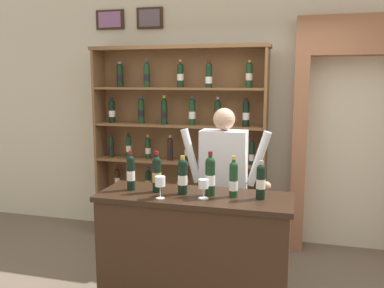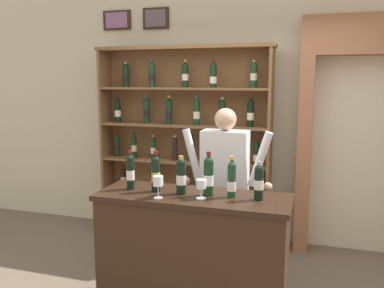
{
  "view_description": "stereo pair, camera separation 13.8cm",
  "coord_description": "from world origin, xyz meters",
  "px_view_note": "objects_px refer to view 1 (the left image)",
  "views": [
    {
      "loc": [
        0.68,
        -2.89,
        1.89
      ],
      "look_at": [
        -0.16,
        0.28,
        1.36
      ],
      "focal_mm": 37.68,
      "sensor_mm": 36.0,
      "label": 1
    },
    {
      "loc": [
        0.81,
        -2.85,
        1.89
      ],
      "look_at": [
        -0.16,
        0.28,
        1.36
      ],
      "focal_mm": 37.68,
      "sensor_mm": 36.0,
      "label": 2
    }
  ],
  "objects_px": {
    "tasting_bottle_super_tuscan": "(233,179)",
    "tasting_bottle_grappa": "(210,175)",
    "tasting_counter": "(194,257)",
    "shopkeeper": "(223,177)",
    "tasting_bottle_vin_santo": "(183,176)",
    "tasting_bottle_riserva": "(157,173)",
    "wine_shelf": "(179,141)",
    "wine_glass_spare": "(203,185)",
    "tasting_bottle_rosso": "(131,172)",
    "wine_glass_center": "(160,183)",
    "tasting_bottle_chianti": "(261,181)"
  },
  "relations": [
    {
      "from": "tasting_bottle_super_tuscan",
      "to": "tasting_bottle_grappa",
      "type": "bearing_deg",
      "value": -179.32
    },
    {
      "from": "tasting_counter",
      "to": "tasting_bottle_super_tuscan",
      "type": "relative_size",
      "value": 4.77
    },
    {
      "from": "tasting_bottle_vin_santo",
      "to": "tasting_bottle_super_tuscan",
      "type": "distance_m",
      "value": 0.39
    },
    {
      "from": "tasting_bottle_vin_santo",
      "to": "wine_glass_center",
      "type": "xyz_separation_m",
      "value": [
        -0.13,
        -0.16,
        -0.02
      ]
    },
    {
      "from": "tasting_counter",
      "to": "wine_glass_center",
      "type": "distance_m",
      "value": 0.68
    },
    {
      "from": "tasting_counter",
      "to": "tasting_bottle_rosso",
      "type": "bearing_deg",
      "value": -179.71
    },
    {
      "from": "tasting_counter",
      "to": "wine_glass_center",
      "type": "bearing_deg",
      "value": -144.15
    },
    {
      "from": "tasting_bottle_rosso",
      "to": "tasting_bottle_vin_santo",
      "type": "distance_m",
      "value": 0.43
    },
    {
      "from": "tasting_counter",
      "to": "wine_glass_spare",
      "type": "bearing_deg",
      "value": -42.83
    },
    {
      "from": "tasting_bottle_rosso",
      "to": "tasting_counter",
      "type": "bearing_deg",
      "value": 0.29
    },
    {
      "from": "tasting_bottle_riserva",
      "to": "tasting_bottle_super_tuscan",
      "type": "bearing_deg",
      "value": 2.4
    },
    {
      "from": "wine_shelf",
      "to": "tasting_bottle_super_tuscan",
      "type": "bearing_deg",
      "value": -59.67
    },
    {
      "from": "shopkeeper",
      "to": "tasting_bottle_chianti",
      "type": "bearing_deg",
      "value": -57.18
    },
    {
      "from": "wine_shelf",
      "to": "shopkeeper",
      "type": "xyz_separation_m",
      "value": [
        0.68,
        -0.89,
        -0.18
      ]
    },
    {
      "from": "wine_shelf",
      "to": "tasting_bottle_vin_santo",
      "type": "relative_size",
      "value": 7.5
    },
    {
      "from": "tasting_bottle_vin_santo",
      "to": "tasting_bottle_chianti",
      "type": "bearing_deg",
      "value": 1.96
    },
    {
      "from": "wine_shelf",
      "to": "wine_glass_spare",
      "type": "relative_size",
      "value": 15.29
    },
    {
      "from": "tasting_bottle_rosso",
      "to": "tasting_bottle_super_tuscan",
      "type": "bearing_deg",
      "value": 1.81
    },
    {
      "from": "wine_shelf",
      "to": "shopkeeper",
      "type": "height_order",
      "value": "wine_shelf"
    },
    {
      "from": "wine_shelf",
      "to": "tasting_bottle_riserva",
      "type": "xyz_separation_m",
      "value": [
        0.26,
        -1.5,
        -0.02
      ]
    },
    {
      "from": "tasting_bottle_vin_santo",
      "to": "wine_glass_center",
      "type": "relative_size",
      "value": 1.78
    },
    {
      "from": "tasting_counter",
      "to": "wine_glass_spare",
      "type": "distance_m",
      "value": 0.62
    },
    {
      "from": "wine_shelf",
      "to": "wine_glass_center",
      "type": "bearing_deg",
      "value": -78.16
    },
    {
      "from": "tasting_bottle_riserva",
      "to": "tasting_bottle_super_tuscan",
      "type": "distance_m",
      "value": 0.6
    },
    {
      "from": "tasting_bottle_rosso",
      "to": "tasting_bottle_chianti",
      "type": "relative_size",
      "value": 1.1
    },
    {
      "from": "tasting_counter",
      "to": "tasting_bottle_chianti",
      "type": "xyz_separation_m",
      "value": [
        0.5,
        0.02,
        0.65
      ]
    },
    {
      "from": "tasting_bottle_riserva",
      "to": "tasting_bottle_chianti",
      "type": "distance_m",
      "value": 0.81
    },
    {
      "from": "shopkeeper",
      "to": "tasting_bottle_rosso",
      "type": "bearing_deg",
      "value": -135.78
    },
    {
      "from": "tasting_counter",
      "to": "tasting_bottle_super_tuscan",
      "type": "distance_m",
      "value": 0.71
    },
    {
      "from": "shopkeeper",
      "to": "tasting_bottle_vin_santo",
      "type": "bearing_deg",
      "value": -108.27
    },
    {
      "from": "tasting_bottle_vin_santo",
      "to": "tasting_bottle_grappa",
      "type": "distance_m",
      "value": 0.21
    },
    {
      "from": "tasting_counter",
      "to": "shopkeeper",
      "type": "bearing_deg",
      "value": 79.7
    },
    {
      "from": "wine_shelf",
      "to": "tasting_counter",
      "type": "height_order",
      "value": "wine_shelf"
    },
    {
      "from": "shopkeeper",
      "to": "wine_glass_spare",
      "type": "xyz_separation_m",
      "value": [
        -0.02,
        -0.7,
        0.11
      ]
    },
    {
      "from": "tasting_bottle_rosso",
      "to": "tasting_bottle_riserva",
      "type": "xyz_separation_m",
      "value": [
        0.22,
        0.0,
        0.0
      ]
    },
    {
      "from": "wine_shelf",
      "to": "wine_glass_spare",
      "type": "xyz_separation_m",
      "value": [
        0.66,
        -1.59,
        -0.07
      ]
    },
    {
      "from": "wine_glass_spare",
      "to": "tasting_bottle_grappa",
      "type": "bearing_deg",
      "value": 75.07
    },
    {
      "from": "tasting_counter",
      "to": "tasting_bottle_grappa",
      "type": "xyz_separation_m",
      "value": [
        0.12,
        0.02,
        0.66
      ]
    },
    {
      "from": "tasting_bottle_rosso",
      "to": "wine_glass_center",
      "type": "height_order",
      "value": "tasting_bottle_rosso"
    },
    {
      "from": "tasting_counter",
      "to": "tasting_bottle_chianti",
      "type": "relative_size",
      "value": 5.15
    },
    {
      "from": "tasting_bottle_rosso",
      "to": "wine_glass_center",
      "type": "bearing_deg",
      "value": -27.37
    },
    {
      "from": "tasting_bottle_rosso",
      "to": "tasting_bottle_super_tuscan",
      "type": "relative_size",
      "value": 1.01
    },
    {
      "from": "wine_shelf",
      "to": "tasting_bottle_grappa",
      "type": "xyz_separation_m",
      "value": [
        0.69,
        -1.48,
        -0.02
      ]
    },
    {
      "from": "tasting_bottle_super_tuscan",
      "to": "wine_shelf",
      "type": "bearing_deg",
      "value": 120.33
    },
    {
      "from": "shopkeeper",
      "to": "tasting_bottle_grappa",
      "type": "bearing_deg",
      "value": -89.41
    },
    {
      "from": "wine_shelf",
      "to": "tasting_bottle_grappa",
      "type": "distance_m",
      "value": 1.63
    },
    {
      "from": "wine_shelf",
      "to": "tasting_bottle_rosso",
      "type": "height_order",
      "value": "wine_shelf"
    },
    {
      "from": "tasting_bottle_rosso",
      "to": "wine_glass_center",
      "type": "distance_m",
      "value": 0.34
    },
    {
      "from": "tasting_counter",
      "to": "tasting_bottle_rosso",
      "type": "relative_size",
      "value": 4.7
    },
    {
      "from": "tasting_bottle_rosso",
      "to": "tasting_bottle_chianti",
      "type": "bearing_deg",
      "value": 1.02
    }
  ]
}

